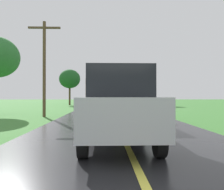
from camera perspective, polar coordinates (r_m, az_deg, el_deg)
banana_truck_near at (r=13.00m, az=-0.36°, el=0.30°), size 2.38×5.82×2.80m
utility_pole_roadside at (r=15.11m, az=-17.05°, el=7.48°), size 2.07×0.20×6.18m
roadside_tree_mid_right at (r=33.10m, az=8.64°, el=2.93°), size 3.11×3.11×4.64m
roadside_tree_far_left at (r=34.44m, az=-10.84°, el=4.07°), size 3.20×3.20×5.45m
following_car at (r=5.68m, az=1.52°, el=-2.83°), size 1.74×4.10×1.92m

